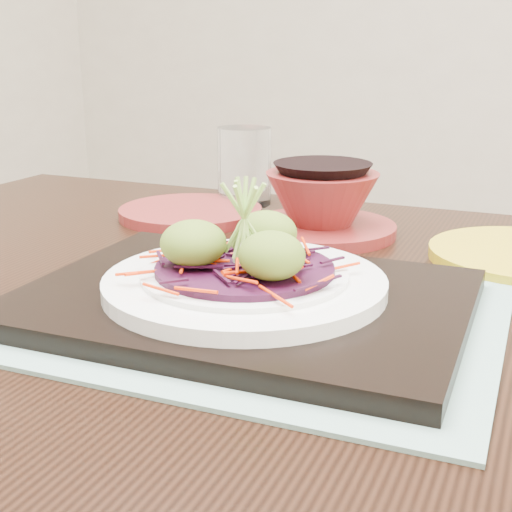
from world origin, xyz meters
The scene contains 11 objects.
dining_table centered at (0.06, -0.01, 0.66)m, with size 1.29×0.92×0.76m.
placemat centered at (0.08, -0.08, 0.76)m, with size 0.43×0.34×0.00m, color gray.
serving_tray centered at (0.08, -0.08, 0.77)m, with size 0.38×0.28×0.02m, color black.
white_plate centered at (0.08, -0.08, 0.79)m, with size 0.24×0.24×0.02m.
cabbage_bed centered at (0.08, -0.08, 0.80)m, with size 0.15×0.15×0.01m, color #330A23.
carrot_julienne centered at (0.08, -0.08, 0.81)m, with size 0.19×0.19×0.01m, color red, non-canonical shape.
guacamole_scoops centered at (0.08, -0.08, 0.82)m, with size 0.13×0.12×0.04m.
scallion_garnish centered at (0.08, -0.08, 0.84)m, with size 0.06×0.06×0.08m, color #8DBB4B, non-canonical shape.
terracotta_side_plate centered at (-0.16, 0.19, 0.76)m, with size 0.19×0.19×0.01m, color maroon.
water_glass centered at (-0.14, 0.30, 0.81)m, with size 0.08×0.08×0.11m, color white.
terracotta_bowl_set centered at (0.03, 0.19, 0.79)m, with size 0.22×0.22×0.08m.
Camera 1 is at (0.37, -0.59, 0.98)m, focal length 50.00 mm.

